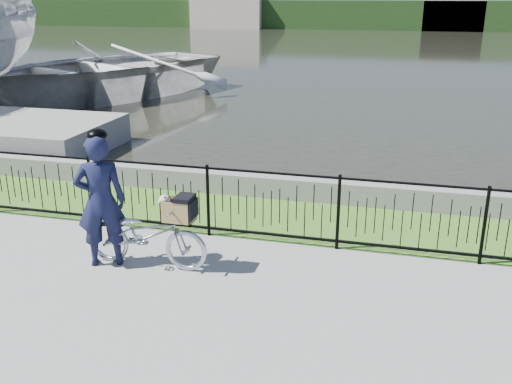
# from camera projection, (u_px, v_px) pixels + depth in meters

# --- Properties ---
(ground) EXTENTS (120.00, 120.00, 0.00)m
(ground) POSITION_uv_depth(u_px,v_px,m) (242.00, 292.00, 7.25)
(ground) COLOR gray
(ground) RESTS_ON ground
(grass_strip) EXTENTS (60.00, 2.00, 0.01)m
(grass_strip) POSITION_uv_depth(u_px,v_px,m) (284.00, 218.00, 9.62)
(grass_strip) COLOR #406E22
(grass_strip) RESTS_ON ground
(water) EXTENTS (120.00, 120.00, 0.00)m
(water) POSITION_uv_depth(u_px,v_px,m) (379.00, 52.00, 37.42)
(water) COLOR black
(water) RESTS_ON ground
(quay_wall) EXTENTS (60.00, 0.30, 0.40)m
(quay_wall) POSITION_uv_depth(u_px,v_px,m) (296.00, 189.00, 10.47)
(quay_wall) COLOR slate
(quay_wall) RESTS_ON ground
(fence) EXTENTS (14.00, 0.06, 1.15)m
(fence) POSITION_uv_depth(u_px,v_px,m) (271.00, 207.00, 8.52)
(fence) COLOR black
(fence) RESTS_ON ground
(far_treeline) EXTENTS (120.00, 6.00, 3.00)m
(far_treeline) POSITION_uv_depth(u_px,v_px,m) (394.00, 15.00, 61.62)
(far_treeline) COLOR #203D17
(far_treeline) RESTS_ON ground
(far_building_left) EXTENTS (8.00, 4.00, 4.00)m
(far_building_left) POSITION_uv_depth(u_px,v_px,m) (229.00, 9.00, 63.90)
(far_building_left) COLOR #B7A993
(far_building_left) RESTS_ON ground
(far_building_right) EXTENTS (6.00, 3.00, 3.20)m
(far_building_right) POSITION_uv_depth(u_px,v_px,m) (453.00, 15.00, 58.79)
(far_building_right) COLOR #B7A993
(far_building_right) RESTS_ON ground
(bicycle_rig) EXTENTS (1.75, 0.61, 1.10)m
(bicycle_rig) POSITION_uv_depth(u_px,v_px,m) (148.00, 234.00, 7.80)
(bicycle_rig) COLOR #AFB4BB
(bicycle_rig) RESTS_ON ground
(cyclist) EXTENTS (0.80, 0.68, 1.92)m
(cyclist) POSITION_uv_depth(u_px,v_px,m) (101.00, 200.00, 7.70)
(cyclist) COLOR #121533
(cyclist) RESTS_ON ground
(boat_far) EXTENTS (10.42, 11.66, 1.99)m
(boat_far) POSITION_uv_depth(u_px,v_px,m) (99.00, 70.00, 20.57)
(boat_far) COLOR #BCBCBC
(boat_far) RESTS_ON water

